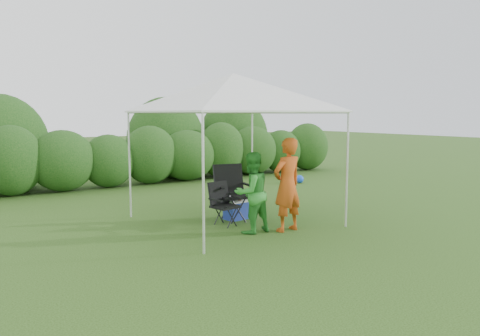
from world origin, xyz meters
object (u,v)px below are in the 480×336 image
canopy (233,93)px  chair_right (231,189)px  chair_left (223,201)px  cooler (236,210)px  woman (252,193)px  man (287,185)px

canopy → chair_right: canopy is taller
chair_left → cooler: (0.47, 0.26, -0.27)m
canopy → chair_right: bearing=67.4°
chair_left → cooler: size_ratio=1.68×
cooler → woman: bearing=-115.5°
cooler → canopy: bearing=-143.3°
chair_right → chair_left: 0.52m
chair_right → cooler: (0.08, -0.04, -0.42)m
canopy → chair_left: bearing=-160.9°
chair_left → cooler: 0.60m
canopy → man: bearing=-70.1°
man → cooler: (-0.25, 1.27, -0.64)m
chair_right → man: size_ratio=0.65×
man → woman: man is taller
man → woman: (-0.60, 0.25, -0.12)m
woman → cooler: size_ratio=2.94×
canopy → woman: (-0.19, -0.87, -1.75)m
chair_left → woman: bearing=-89.5°
canopy → cooler: bearing=43.3°
man → woman: bearing=-27.8°
chair_right → woman: woman is taller
woman → chair_left: bearing=-84.9°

